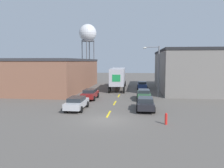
{
  "coord_description": "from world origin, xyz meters",
  "views": [
    {
      "loc": [
        2.91,
        -19.11,
        5.34
      ],
      "look_at": [
        -0.7,
        11.11,
        2.14
      ],
      "focal_mm": 35.0,
      "sensor_mm": 36.0,
      "label": 1
    }
  ],
  "objects_px": {
    "semi_truck": "(118,77)",
    "fire_hydrant": "(166,119)",
    "parked_car_left_near": "(77,103)",
    "street_lamp": "(157,68)",
    "parked_car_left_far": "(90,94)",
    "parked_car_right_mid": "(144,94)",
    "parked_car_right_near": "(145,103)",
    "parked_car_right_far": "(142,85)",
    "water_tower": "(88,34)"
  },
  "relations": [
    {
      "from": "semi_truck",
      "to": "fire_hydrant",
      "type": "height_order",
      "value": "semi_truck"
    },
    {
      "from": "parked_car_left_near",
      "to": "street_lamp",
      "type": "height_order",
      "value": "street_lamp"
    },
    {
      "from": "parked_car_left_far",
      "to": "parked_car_right_mid",
      "type": "height_order",
      "value": "same"
    },
    {
      "from": "parked_car_right_near",
      "to": "street_lamp",
      "type": "relative_size",
      "value": 0.6
    },
    {
      "from": "parked_car_left_near",
      "to": "fire_hydrant",
      "type": "xyz_separation_m",
      "value": [
        9.06,
        -4.63,
        -0.27
      ]
    },
    {
      "from": "parked_car_right_mid",
      "to": "fire_hydrant",
      "type": "xyz_separation_m",
      "value": [
        1.56,
        -11.94,
        -0.27
      ]
    },
    {
      "from": "semi_truck",
      "to": "street_lamp",
      "type": "xyz_separation_m",
      "value": [
        6.49,
        -8.76,
        2.03
      ]
    },
    {
      "from": "parked_car_right_mid",
      "to": "street_lamp",
      "type": "height_order",
      "value": "street_lamp"
    },
    {
      "from": "fire_hydrant",
      "to": "street_lamp",
      "type": "bearing_deg",
      "value": 88.71
    },
    {
      "from": "parked_car_left_far",
      "to": "fire_hydrant",
      "type": "relative_size",
      "value": 4.51
    },
    {
      "from": "parked_car_right_mid",
      "to": "fire_hydrant",
      "type": "relative_size",
      "value": 4.51
    },
    {
      "from": "parked_car_right_far",
      "to": "parked_car_left_near",
      "type": "bearing_deg",
      "value": -111.37
    },
    {
      "from": "parked_car_right_far",
      "to": "fire_hydrant",
      "type": "bearing_deg",
      "value": -86.25
    },
    {
      "from": "semi_truck",
      "to": "parked_car_right_far",
      "type": "distance_m",
      "value": 4.91
    },
    {
      "from": "parked_car_right_mid",
      "to": "parked_car_right_far",
      "type": "xyz_separation_m",
      "value": [
        0.0,
        11.86,
        0.0
      ]
    },
    {
      "from": "semi_truck",
      "to": "water_tower",
      "type": "bearing_deg",
      "value": 109.94
    },
    {
      "from": "parked_car_right_mid",
      "to": "parked_car_right_far",
      "type": "relative_size",
      "value": 1.0
    },
    {
      "from": "parked_car_right_near",
      "to": "street_lamp",
      "type": "height_order",
      "value": "street_lamp"
    },
    {
      "from": "parked_car_right_mid",
      "to": "water_tower",
      "type": "xyz_separation_m",
      "value": [
        -18.23,
        44.75,
        14.02
      ]
    },
    {
      "from": "parked_car_right_near",
      "to": "fire_hydrant",
      "type": "height_order",
      "value": "parked_car_right_near"
    },
    {
      "from": "parked_car_right_near",
      "to": "parked_car_right_far",
      "type": "relative_size",
      "value": 1.0
    },
    {
      "from": "parked_car_right_far",
      "to": "parked_car_left_near",
      "type": "distance_m",
      "value": 20.59
    },
    {
      "from": "parked_car_left_far",
      "to": "parked_car_right_near",
      "type": "distance_m",
      "value": 9.63
    },
    {
      "from": "parked_car_left_far",
      "to": "parked_car_right_far",
      "type": "height_order",
      "value": "same"
    },
    {
      "from": "parked_car_left_far",
      "to": "street_lamp",
      "type": "relative_size",
      "value": 0.6
    },
    {
      "from": "parked_car_left_near",
      "to": "street_lamp",
      "type": "distance_m",
      "value": 14.07
    },
    {
      "from": "parked_car_right_near",
      "to": "parked_car_left_near",
      "type": "bearing_deg",
      "value": -174.94
    },
    {
      "from": "parked_car_right_far",
      "to": "street_lamp",
      "type": "distance_m",
      "value": 10.19
    },
    {
      "from": "parked_car_right_far",
      "to": "parked_car_left_near",
      "type": "height_order",
      "value": "same"
    },
    {
      "from": "semi_truck",
      "to": "parked_car_right_far",
      "type": "height_order",
      "value": "semi_truck"
    },
    {
      "from": "parked_car_right_far",
      "to": "fire_hydrant",
      "type": "relative_size",
      "value": 4.51
    },
    {
      "from": "parked_car_right_mid",
      "to": "parked_car_right_near",
      "type": "height_order",
      "value": "same"
    },
    {
      "from": "water_tower",
      "to": "parked_car_left_far",
      "type": "bearing_deg",
      "value": -76.69
    },
    {
      "from": "fire_hydrant",
      "to": "semi_truck",
      "type": "bearing_deg",
      "value": 104.86
    },
    {
      "from": "parked_car_right_near",
      "to": "parked_car_left_near",
      "type": "distance_m",
      "value": 7.53
    },
    {
      "from": "parked_car_left_near",
      "to": "parked_car_left_far",
      "type": "bearing_deg",
      "value": 90.0
    },
    {
      "from": "parked_car_left_far",
      "to": "fire_hydrant",
      "type": "xyz_separation_m",
      "value": [
        9.06,
        -11.33,
        -0.27
      ]
    },
    {
      "from": "semi_truck",
      "to": "parked_car_right_far",
      "type": "xyz_separation_m",
      "value": [
        4.61,
        0.57,
        -1.6
      ]
    },
    {
      "from": "parked_car_left_near",
      "to": "water_tower",
      "type": "xyz_separation_m",
      "value": [
        -10.73,
        52.06,
        14.02
      ]
    },
    {
      "from": "semi_truck",
      "to": "fire_hydrant",
      "type": "xyz_separation_m",
      "value": [
        6.16,
        -23.23,
        -1.87
      ]
    },
    {
      "from": "fire_hydrant",
      "to": "parked_car_left_far",
      "type": "bearing_deg",
      "value": 128.65
    },
    {
      "from": "parked_car_left_near",
      "to": "fire_hydrant",
      "type": "bearing_deg",
      "value": -27.05
    },
    {
      "from": "parked_car_right_near",
      "to": "water_tower",
      "type": "xyz_separation_m",
      "value": [
        -18.23,
        51.4,
        14.02
      ]
    },
    {
      "from": "parked_car_left_near",
      "to": "water_tower",
      "type": "bearing_deg",
      "value": 101.65
    },
    {
      "from": "parked_car_right_mid",
      "to": "parked_car_right_near",
      "type": "bearing_deg",
      "value": -90.0
    },
    {
      "from": "semi_truck",
      "to": "parked_car_left_near",
      "type": "xyz_separation_m",
      "value": [
        -2.9,
        -18.6,
        -1.6
      ]
    },
    {
      "from": "water_tower",
      "to": "street_lamp",
      "type": "distance_m",
      "value": 47.91
    },
    {
      "from": "parked_car_right_near",
      "to": "fire_hydrant",
      "type": "relative_size",
      "value": 4.51
    },
    {
      "from": "semi_truck",
      "to": "water_tower",
      "type": "xyz_separation_m",
      "value": [
        -13.63,
        33.46,
        12.42
      ]
    },
    {
      "from": "street_lamp",
      "to": "water_tower",
      "type": "bearing_deg",
      "value": 115.48
    }
  ]
}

